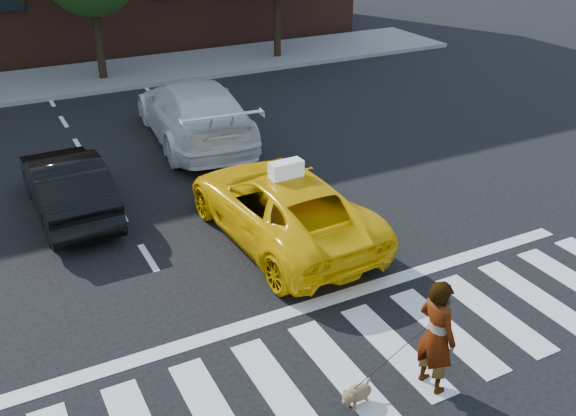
{
  "coord_description": "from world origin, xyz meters",
  "views": [
    {
      "loc": [
        -4.08,
        -6.16,
        6.44
      ],
      "look_at": [
        0.76,
        3.12,
        1.1
      ],
      "focal_mm": 40.0,
      "sensor_mm": 36.0,
      "label": 1
    }
  ],
  "objects_px": {
    "black_sedan": "(67,185)",
    "woman": "(436,336)",
    "taxi": "(282,205)",
    "dog": "(356,394)",
    "white_suv": "(194,112)"
  },
  "relations": [
    {
      "from": "black_sedan",
      "to": "woman",
      "type": "relative_size",
      "value": 2.31
    },
    {
      "from": "taxi",
      "to": "dog",
      "type": "relative_size",
      "value": 8.65
    },
    {
      "from": "black_sedan",
      "to": "dog",
      "type": "bearing_deg",
      "value": 105.91
    },
    {
      "from": "white_suv",
      "to": "dog",
      "type": "relative_size",
      "value": 9.99
    },
    {
      "from": "black_sedan",
      "to": "woman",
      "type": "bearing_deg",
      "value": 113.03
    },
    {
      "from": "taxi",
      "to": "white_suv",
      "type": "xyz_separation_m",
      "value": [
        0.34,
        5.9,
        0.14
      ]
    },
    {
      "from": "taxi",
      "to": "dog",
      "type": "height_order",
      "value": "taxi"
    },
    {
      "from": "taxi",
      "to": "woman",
      "type": "relative_size",
      "value": 2.83
    },
    {
      "from": "taxi",
      "to": "black_sedan",
      "type": "relative_size",
      "value": 1.23
    },
    {
      "from": "dog",
      "to": "white_suv",
      "type": "bearing_deg",
      "value": 63.56
    },
    {
      "from": "black_sedan",
      "to": "white_suv",
      "type": "distance_m",
      "value": 4.88
    },
    {
      "from": "white_suv",
      "to": "woman",
      "type": "relative_size",
      "value": 3.27
    },
    {
      "from": "taxi",
      "to": "dog",
      "type": "distance_m",
      "value": 4.88
    },
    {
      "from": "white_suv",
      "to": "woman",
      "type": "bearing_deg",
      "value": 92.97
    },
    {
      "from": "taxi",
      "to": "white_suv",
      "type": "relative_size",
      "value": 0.87
    }
  ]
}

